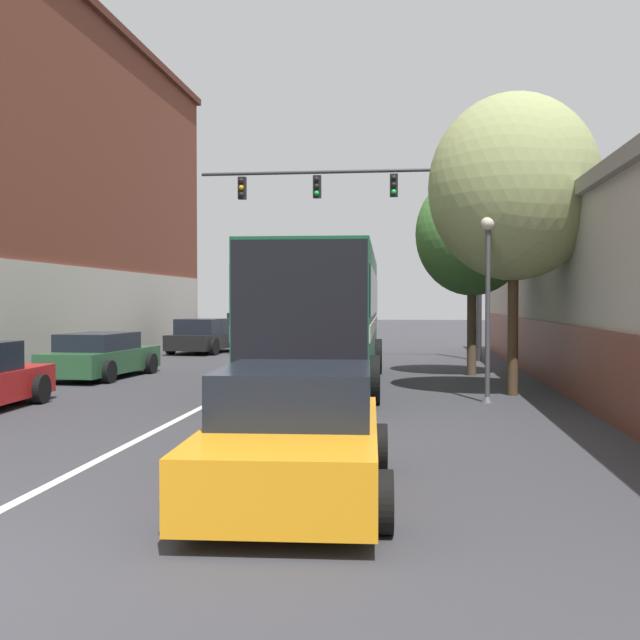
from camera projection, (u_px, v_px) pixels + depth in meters
lane_center_line at (241, 387)px, 18.09m from camera, size 0.14×37.83×0.01m
bus at (323, 312)px, 18.44m from camera, size 3.08×10.54×3.25m
hatchback_foreground at (295, 435)px, 8.08m from camera, size 2.21×4.16×1.37m
parked_car_left_near at (204, 337)px, 30.23m from camera, size 2.44×4.25×1.39m
parked_car_left_mid at (101, 356)px, 20.39m from camera, size 2.13×4.31×1.23m
parked_car_left_distant at (250, 329)px, 37.18m from camera, size 2.17×4.34×1.52m
traffic_signal_gantry at (384, 211)px, 26.42m from camera, size 10.03×0.36×7.00m
street_lamp at (488, 296)px, 15.33m from camera, size 0.31×0.31×3.84m
street_tree_near at (514, 188)px, 16.48m from camera, size 3.75×3.38×6.67m
street_tree_far at (472, 234)px, 20.96m from camera, size 3.16×2.85×5.73m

